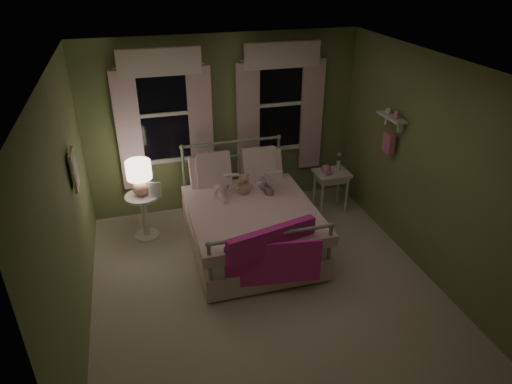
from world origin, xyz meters
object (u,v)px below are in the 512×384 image
object	(u,v)px
child_left	(220,170)
child_right	(260,170)
nightstand_right	(331,178)
table_lamp	(139,175)
teddy_bear	(244,185)
bed	(249,221)
nightstand_left	(144,210)

from	to	relation	value
child_left	child_right	size ratio (longest dim) A/B	1.20
nightstand_right	child_left	bearing A→B (deg)	-174.38
child_right	table_lamp	bearing A→B (deg)	-13.05
teddy_bear	table_lamp	size ratio (longest dim) A/B	0.65
bed	table_lamp	distance (m)	1.57
child_left	child_right	bearing A→B (deg)	-174.26
child_left	teddy_bear	bearing A→B (deg)	156.25
child_left	table_lamp	world-z (taller)	child_left
nightstand_right	child_right	bearing A→B (deg)	-171.71
nightstand_right	bed	bearing A→B (deg)	-157.73
bed	child_right	world-z (taller)	child_right
teddy_bear	nightstand_right	size ratio (longest dim) A/B	0.50
child_right	teddy_bear	bearing A→B (deg)	23.21
child_left	teddy_bear	xyz separation A→B (m)	(0.28, -0.16, -0.18)
nightstand_right	table_lamp	bearing A→B (deg)	179.56
table_lamp	teddy_bear	bearing A→B (deg)	-14.72
nightstand_left	child_right	bearing A→B (deg)	-6.76
child_right	nightstand_right	bearing A→B (deg)	-177.99
child_right	nightstand_right	world-z (taller)	child_right
child_left	nightstand_left	distance (m)	1.20
bed	nightstand_left	xyz separation A→B (m)	(-1.33, 0.61, 0.03)
child_left	table_lamp	size ratio (longest dim) A/B	1.65
child_left	table_lamp	distance (m)	1.07
bed	child_left	bearing A→B (deg)	123.60
teddy_bear	child_left	bearing A→B (deg)	150.50
child_left	nightstand_left	xyz separation A→B (m)	(-1.05, 0.19, -0.56)
bed	child_left	distance (m)	0.78
nightstand_left	teddy_bear	bearing A→B (deg)	-14.72
teddy_bear	nightstand_left	distance (m)	1.42
table_lamp	nightstand_right	distance (m)	2.80
child_right	nightstand_left	world-z (taller)	child_right
bed	nightstand_left	size ratio (longest dim) A/B	3.13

